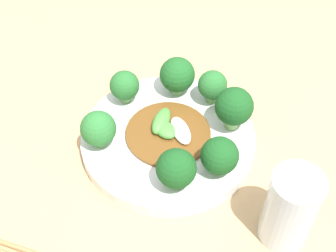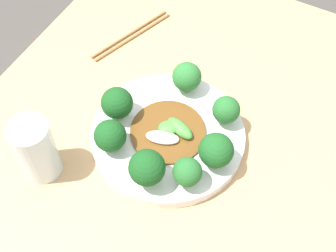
% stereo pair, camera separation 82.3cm
% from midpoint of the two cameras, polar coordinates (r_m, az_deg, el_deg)
% --- Properties ---
extents(table, '(1.03, 0.80, 0.77)m').
position_cam_midpoint_polar(table, '(1.05, -10.08, -32.55)').
color(table, tan).
rests_on(table, ground_plane).
extents(plate, '(0.27, 0.27, 0.02)m').
position_cam_midpoint_polar(plate, '(0.68, -19.90, -28.99)').
color(plate, white).
rests_on(plate, table).
extents(broccoli_west, '(0.06, 0.06, 0.08)m').
position_cam_midpoint_polar(broccoli_west, '(0.60, -10.76, -27.34)').
color(broccoli_west, '#7AAD5B').
rests_on(broccoli_west, plate).
extents(broccoli_northwest, '(0.06, 0.06, 0.06)m').
position_cam_midpoint_polar(broccoli_northwest, '(0.60, -15.09, -35.36)').
color(broccoli_northwest, '#7AAD5B').
rests_on(broccoli_northwest, plate).
extents(broccoli_south, '(0.06, 0.06, 0.07)m').
position_cam_midpoint_polar(broccoli_south, '(0.65, -17.61, -19.89)').
color(broccoli_south, '#89B76B').
rests_on(broccoli_south, plate).
extents(broccoli_southeast, '(0.05, 0.05, 0.06)m').
position_cam_midpoint_polar(broccoli_southeast, '(0.68, -25.33, -20.76)').
color(broccoli_southeast, '#70A356').
rests_on(broccoli_southeast, plate).
extents(broccoli_southwest, '(0.05, 0.05, 0.06)m').
position_cam_midpoint_polar(broccoli_southwest, '(0.63, -12.70, -22.33)').
color(broccoli_southwest, '#70A356').
rests_on(broccoli_southwest, plate).
extents(broccoli_north, '(0.06, 0.06, 0.07)m').
position_cam_midpoint_polar(broccoli_north, '(0.61, -22.62, -36.53)').
color(broccoli_north, '#70A356').
rests_on(broccoli_north, plate).
extents(broccoli_east, '(0.05, 0.05, 0.06)m').
position_cam_midpoint_polar(broccoli_east, '(0.67, -30.88, -27.59)').
color(broccoli_east, '#7AAD5B').
rests_on(broccoli_east, plate).
extents(stirfry_center, '(0.13, 0.13, 0.02)m').
position_cam_midpoint_polar(stirfry_center, '(0.66, -20.23, -28.36)').
color(stirfry_center, brown).
rests_on(stirfry_center, plate).
extents(drinking_glass, '(0.07, 0.07, 0.12)m').
position_cam_midpoint_polar(drinking_glass, '(0.58, -6.24, -44.96)').
color(drinking_glass, silver).
rests_on(drinking_glass, table).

